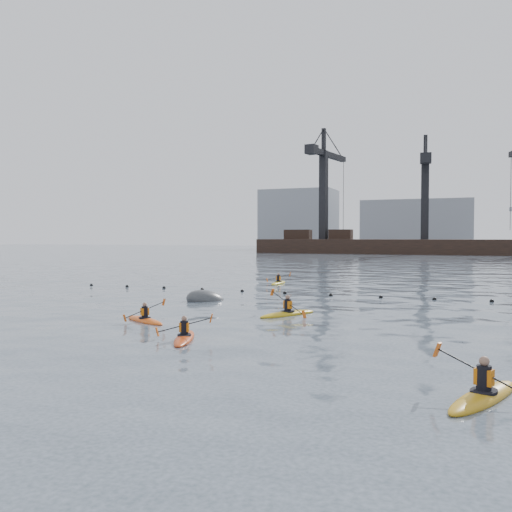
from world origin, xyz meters
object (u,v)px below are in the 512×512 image
object	(u,v)px
kayaker_3	(288,313)
mooring_buoy	(206,300)
kayaker_5	(278,282)
kayaker_1	(484,395)
kayaker_0	(184,337)
kayaker_2	(145,319)

from	to	relation	value
kayaker_3	mooring_buoy	distance (m)	7.17
kayaker_5	kayaker_1	bearing A→B (deg)	-63.02
kayaker_0	kayaker_3	world-z (taller)	kayaker_3
kayaker_1	mooring_buoy	world-z (taller)	kayaker_1
kayaker_2	kayaker_5	distance (m)	19.71
kayaker_3	mooring_buoy	world-z (taller)	kayaker_3
kayaker_0	kayaker_1	distance (m)	10.24
kayaker_5	mooring_buoy	size ratio (longest dim) A/B	1.25
kayaker_0	kayaker_2	world-z (taller)	kayaker_2
kayaker_2	mooring_buoy	world-z (taller)	kayaker_2
kayaker_1	mooring_buoy	xyz separation A→B (m)	(-14.11, 14.42, -0.10)
kayaker_2	kayaker_3	world-z (taller)	kayaker_3
kayaker_2	mooring_buoy	distance (m)	7.82
kayaker_0	kayaker_2	bearing A→B (deg)	119.04
kayaker_0	mooring_buoy	distance (m)	11.64
kayaker_5	mooring_buoy	xyz separation A→B (m)	(-0.19, -11.94, -0.09)
kayaker_0	kayaker_2	xyz separation A→B (m)	(-3.54, 2.96, -0.00)
kayaker_0	kayaker_5	world-z (taller)	kayaker_0
kayaker_0	kayaker_2	distance (m)	4.61
kayaker_3	kayaker_2	bearing A→B (deg)	-113.27
kayaker_1	kayaker_3	bearing A→B (deg)	149.16
kayaker_2	kayaker_3	xyz separation A→B (m)	(5.06, 3.96, 0.01)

